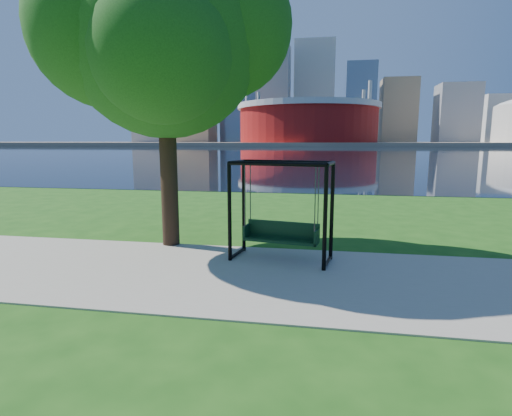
# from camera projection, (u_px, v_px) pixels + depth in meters

# --- Properties ---
(ground) EXTENTS (900.00, 900.00, 0.00)m
(ground) POSITION_uv_depth(u_px,v_px,m) (248.00, 268.00, 8.22)
(ground) COLOR #1E5114
(ground) RESTS_ON ground
(path) EXTENTS (120.00, 4.00, 0.03)m
(path) POSITION_uv_depth(u_px,v_px,m) (243.00, 275.00, 7.73)
(path) COLOR #9E937F
(path) RESTS_ON ground
(river) EXTENTS (900.00, 180.00, 0.02)m
(river) POSITION_uv_depth(u_px,v_px,m) (321.00, 151.00, 107.29)
(river) COLOR black
(river) RESTS_ON ground
(far_bank) EXTENTS (900.00, 228.00, 2.00)m
(far_bank) POSITION_uv_depth(u_px,v_px,m) (325.00, 143.00, 305.28)
(far_bank) COLOR #937F60
(far_bank) RESTS_ON ground
(stadium) EXTENTS (83.00, 83.00, 32.00)m
(stadium) POSITION_uv_depth(u_px,v_px,m) (308.00, 121.00, 235.84)
(stadium) COLOR maroon
(stadium) RESTS_ON far_bank
(skyline) EXTENTS (392.00, 66.00, 96.50)m
(skyline) POSITION_uv_depth(u_px,v_px,m) (321.00, 98.00, 313.26)
(skyline) COLOR gray
(skyline) RESTS_ON far_bank
(swing) EXTENTS (2.24, 1.25, 2.17)m
(swing) POSITION_uv_depth(u_px,v_px,m) (281.00, 213.00, 8.55)
(swing) COLOR black
(swing) RESTS_ON ground
(park_tree) EXTENTS (5.83, 5.26, 7.24)m
(park_tree) POSITION_uv_depth(u_px,v_px,m) (163.00, 34.00, 9.25)
(park_tree) COLOR black
(park_tree) RESTS_ON ground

